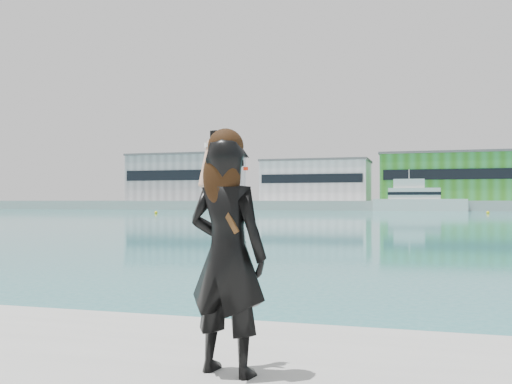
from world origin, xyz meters
TOP-DOWN VIEW (x-y plane):
  - far_quay at (0.00, 130.00)m, footprint 320.00×40.00m
  - warehouse_grey_left at (-55.00, 127.98)m, footprint 26.52×16.36m
  - warehouse_white at (-22.00, 127.98)m, footprint 24.48×15.35m
  - warehouse_green at (8.00, 127.98)m, footprint 30.60×16.36m
  - flagpole_left at (-37.91, 121.00)m, footprint 1.28×0.16m
  - motor_yacht at (0.71, 111.09)m, footprint 17.52×4.92m
  - buoy_far at (-37.42, 74.98)m, footprint 0.50×0.50m
  - buoy_extra at (11.44, 90.10)m, footprint 0.50×0.50m
  - woman at (0.34, -0.70)m, footprint 0.64×0.49m

SIDE VIEW (x-z plane):
  - buoy_far at x=-37.42m, z-range -0.25..0.25m
  - buoy_extra at x=11.44m, z-range -0.25..0.25m
  - far_quay at x=0.00m, z-range 0.00..2.00m
  - woman at x=0.34m, z-range 0.81..2.49m
  - motor_yacht at x=0.71m, z-range -1.79..6.38m
  - flagpole_left at x=-37.91m, z-range 2.54..10.54m
  - warehouse_white at x=-22.00m, z-range 2.01..11.51m
  - warehouse_green at x=8.00m, z-range 2.01..12.51m
  - warehouse_grey_left at x=-55.00m, z-range 2.01..13.51m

